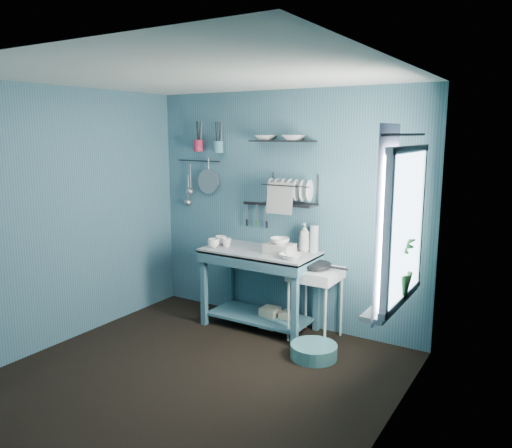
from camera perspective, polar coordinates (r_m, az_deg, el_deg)
The scene contains 36 objects.
floor at distance 4.53m, azimuth -6.48°, elevation -16.77°, with size 3.20×3.20×0.00m, color black.
ceiling at distance 4.05m, azimuth -7.23°, elevation 16.51°, with size 3.20×3.20×0.00m, color silver.
wall_back at distance 5.35m, azimuth 3.21°, elevation 1.66°, with size 3.20×3.20×0.00m, color #386172.
wall_front at distance 3.12m, azimuth -24.32°, elevation -5.71°, with size 3.20×3.20×0.00m, color #386172.
wall_left at distance 5.25m, azimuth -20.66°, elevation 0.82°, with size 3.00×3.00×0.00m, color #386172.
wall_right at distance 3.38m, azimuth 15.00°, elevation -3.92°, with size 3.00×3.00×0.00m, color #386172.
work_counter at distance 5.34m, azimuth 0.42°, elevation -7.44°, with size 1.20×0.60×0.85m, color #335E6C.
mug_left at distance 5.35m, azimuth -4.87°, elevation -2.19°, with size 0.12×0.12×0.10m, color white.
mug_mid at distance 5.37m, azimuth -3.38°, elevation -2.14°, with size 0.10×0.10×0.09m, color white.
mug_right at distance 5.49m, azimuth -4.05°, elevation -1.86°, with size 0.12×0.12×0.10m, color white.
wash_tub at distance 5.08m, azimuth 2.72°, elevation -2.84°, with size 0.28×0.22×0.10m, color #B8B5A8.
tub_bowl at distance 5.06m, azimuth 2.73°, elevation -1.95°, with size 0.20×0.20×0.06m, color white.
soap_bottle at distance 5.17m, azimuth 5.56°, elevation -1.50°, with size 0.12×0.12×0.30m, color #B8B5A8.
water_bottle at distance 5.15m, azimuth 6.66°, elevation -1.69°, with size 0.09×0.09×0.28m, color #AAB3BE.
counter_bowl at distance 4.88m, azimuth 4.03°, elevation -3.69°, with size 0.22×0.22×0.05m, color white.
hotplate_stand at distance 5.12m, azimuth 6.78°, elevation -9.03°, with size 0.46×0.46×0.73m, color white.
frying_pan at distance 5.00m, azimuth 6.88°, elevation -4.66°, with size 0.30×0.30×0.04m, color black.
knife_strip at distance 5.47m, azimuth 0.13°, elevation 2.35°, with size 0.32×0.02×0.03m, color black.
dish_rack at distance 5.14m, azimuth 3.93°, elevation 3.95°, with size 0.55×0.24×0.32m, color black.
upper_shelf at distance 5.18m, azimuth 3.04°, elevation 9.44°, with size 0.70×0.18×0.01m, color black.
shelf_bowl_left at distance 5.28m, azimuth 1.09°, elevation 10.22°, with size 0.21×0.21×0.05m, color white.
shelf_bowl_right at distance 5.12m, azimuth 4.37°, elevation 10.10°, with size 0.23×0.23×0.06m, color white.
utensil_cup_magenta at distance 5.81m, azimuth -6.60°, elevation 8.89°, with size 0.11×0.11×0.13m, color #AF203C.
utensil_cup_teal at distance 5.64m, azimuth -4.31°, elevation 8.78°, with size 0.11×0.11×0.13m, color teal.
colander at distance 5.80m, azimuth -5.47°, elevation 4.86°, with size 0.28×0.28×0.03m, color gray.
ladle_outer at distance 5.97m, azimuth -7.49°, elevation 5.36°, with size 0.01×0.01×0.30m, color gray.
ladle_inner at distance 6.00m, azimuth -7.74°, elevation 4.11°, with size 0.01×0.01×0.30m, color gray.
hook_rail at distance 5.88m, azimuth -6.56°, elevation 7.18°, with size 0.01×0.01×0.60m, color black.
window_glass at distance 3.77m, azimuth 16.88°, elevation -0.19°, with size 1.10×1.10×0.00m, color white.
windowsill at distance 3.94m, azimuth 15.22°, elevation -8.52°, with size 0.16×0.95×0.04m, color white.
curtain at distance 3.50m, azimuth 14.62°, elevation -0.05°, with size 1.35×1.35×0.00m, color silver.
curtain_rod at distance 3.73m, azimuth 16.74°, elevation 9.75°, with size 0.02×0.02×1.05m, color black.
potted_plant at distance 3.90m, azimuth 15.56°, elevation -4.65°, with size 0.28×0.28×0.49m, color #2A6B2F.
storage_tin_large at distance 5.44m, azimuth 1.60°, elevation -10.63°, with size 0.18×0.18×0.22m, color tan.
storage_tin_small at distance 5.38m, azimuth 3.65°, elevation -11.01°, with size 0.15×0.15×0.20m, color tan.
floor_basin at distance 4.81m, azimuth 6.62°, elevation -14.23°, with size 0.44×0.44×0.13m, color teal.
Camera 1 is at (2.52, -3.15, 2.07)m, focal length 35.00 mm.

